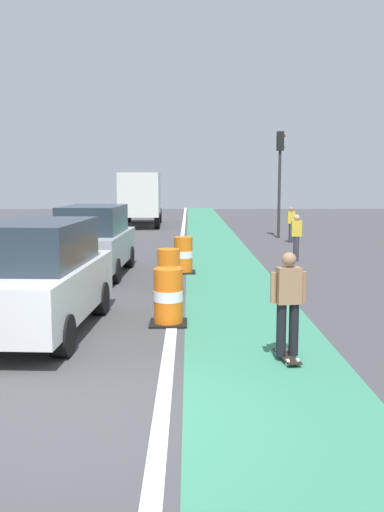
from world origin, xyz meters
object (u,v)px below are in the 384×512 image
object	(u,v)px
traffic_barrel_back	(183,255)
traffic_barrel_front	(168,297)
traffic_light_corner	(280,165)
pedestrian_waiting	(296,236)
delivery_truck_down_block	(141,196)
traffic_barrel_mid	(169,271)
skateboarder_on_lane	(288,303)
pedestrian_crossing	(291,223)
parked_suv_second	(94,240)
parked_suv_nearest	(38,276)

from	to	relation	value
traffic_barrel_back	traffic_barrel_front	bearing A→B (deg)	-92.15
traffic_barrel_back	traffic_light_corner	bearing A→B (deg)	66.59
traffic_light_corner	pedestrian_waiting	world-z (taller)	traffic_light_corner
traffic_barrel_back	delivery_truck_down_block	world-z (taller)	delivery_truck_down_block
traffic_barrel_mid	pedestrian_waiting	world-z (taller)	pedestrian_waiting
pedestrian_waiting	skateboarder_on_lane	bearing A→B (deg)	-101.39
traffic_barrel_mid	pedestrian_crossing	xyz separation A→B (m)	(5.11, 11.44, 0.33)
parked_suv_second	delivery_truck_down_block	world-z (taller)	delivery_truck_down_block
traffic_barrel_mid	traffic_light_corner	bearing A→B (deg)	70.14
skateboarder_on_lane	traffic_barrel_mid	size ratio (longest dim) A/B	1.55
traffic_barrel_mid	parked_suv_nearest	bearing A→B (deg)	-121.02
parked_suv_second	traffic_barrel_front	world-z (taller)	parked_suv_second
pedestrian_crossing	parked_suv_second	bearing A→B (deg)	-130.34
parked_suv_second	traffic_barrel_front	size ratio (longest dim) A/B	4.27
traffic_barrel_back	delivery_truck_down_block	bearing A→B (deg)	98.65
traffic_light_corner	traffic_barrel_mid	bearing A→B (deg)	-109.86
parked_suv_second	delivery_truck_down_block	xyz separation A→B (m)	(-0.14, 18.52, 0.81)
traffic_light_corner	traffic_barrel_front	bearing A→B (deg)	-105.99
parked_suv_nearest	traffic_barrel_back	bearing A→B (deg)	69.10
pedestrian_waiting	pedestrian_crossing	bearing A→B (deg)	81.47
pedestrian_waiting	traffic_light_corner	bearing A→B (deg)	85.25
parked_suv_nearest	pedestrian_waiting	size ratio (longest dim) A/B	2.91
traffic_barrel_front	traffic_barrel_mid	bearing A→B (deg)	91.90
skateboarder_on_lane	pedestrian_waiting	xyz separation A→B (m)	(2.20, 10.94, -0.05)
pedestrian_crossing	traffic_barrel_front	bearing A→B (deg)	-108.92
parked_suv_second	pedestrian_waiting	distance (m)	7.11
parked_suv_second	traffic_barrel_back	world-z (taller)	parked_suv_second
parked_suv_second	delivery_truck_down_block	bearing A→B (deg)	90.43
traffic_barrel_mid	pedestrian_crossing	size ratio (longest dim) A/B	0.68
parked_suv_second	traffic_light_corner	bearing A→B (deg)	56.37
delivery_truck_down_block	pedestrian_waiting	world-z (taller)	delivery_truck_down_block
traffic_barrel_front	delivery_truck_down_block	bearing A→B (deg)	95.95
delivery_truck_down_block	traffic_barrel_front	bearing A→B (deg)	-84.05
parked_suv_second	pedestrian_crossing	world-z (taller)	parked_suv_second
traffic_barrel_front	delivery_truck_down_block	distance (m)	24.57
parked_suv_second	pedestrian_waiting	size ratio (longest dim) A/B	2.89
traffic_barrel_back	delivery_truck_down_block	distance (m)	18.48
traffic_barrel_front	traffic_light_corner	distance (m)	17.60
traffic_barrel_mid	traffic_light_corner	xyz separation A→B (m)	(4.89, 13.52, 2.97)
pedestrian_waiting	parked_suv_nearest	bearing A→B (deg)	-124.89
traffic_barrel_front	traffic_barrel_mid	xyz separation A→B (m)	(-0.10, 3.16, 0.00)
parked_suv_nearest	traffic_light_corner	world-z (taller)	traffic_light_corner
parked_suv_second	pedestrian_crossing	size ratio (longest dim) A/B	2.89
traffic_barrel_front	traffic_barrel_back	xyz separation A→B (m)	(0.23, 6.17, 0.00)
traffic_barrel_back	delivery_truck_down_block	xyz separation A→B (m)	(-2.77, 18.23, 1.31)
skateboarder_on_lane	parked_suv_nearest	distance (m)	4.58
parked_suv_second	pedestrian_crossing	distance (m)	11.44
parked_suv_second	traffic_barrel_mid	distance (m)	3.60
parked_suv_second	traffic_light_corner	world-z (taller)	traffic_light_corner
traffic_barrel_back	traffic_light_corner	distance (m)	11.83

